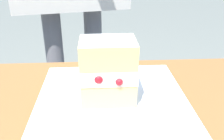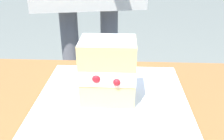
# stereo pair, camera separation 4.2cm
# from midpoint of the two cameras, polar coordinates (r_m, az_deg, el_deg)

# --- Properties ---
(dessert_plate) EXTENTS (0.27, 0.27, 0.02)m
(dessert_plate) POSITION_cam_midpoint_polar(r_m,az_deg,el_deg) (0.45, 2.69, -7.30)
(dessert_plate) COLOR white
(dessert_plate) RESTS_ON patio_table
(cake_slice) EXTENTS (0.10, 0.08, 0.11)m
(cake_slice) POSITION_cam_midpoint_polar(r_m,az_deg,el_deg) (0.42, 1.93, -0.15)
(cake_slice) COLOR #E0C17A
(cake_slice) RESTS_ON dessert_plate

